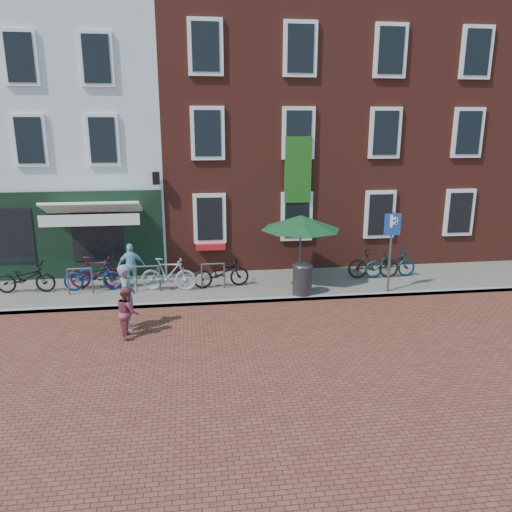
{
  "coord_description": "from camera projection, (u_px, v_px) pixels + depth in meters",
  "views": [
    {
      "loc": [
        -0.11,
        -13.52,
        5.08
      ],
      "look_at": [
        1.85,
        1.2,
        1.11
      ],
      "focal_mm": 34.59,
      "sensor_mm": 36.0,
      "label": 1
    }
  ],
  "objects": [
    {
      "name": "parking_sign",
      "position": [
        391.0,
        238.0,
        14.79
      ],
      "size": [
        0.5,
        0.08,
        2.47
      ],
      "color": "#4C4C4F",
      "rests_on": "sidewalk"
    },
    {
      "name": "building_brick_right",
      "position": [
        383.0,
        126.0,
        20.71
      ],
      "size": [
        6.0,
        8.0,
        10.0
      ],
      "primitive_type": "cube",
      "color": "maroon",
      "rests_on": "ground"
    },
    {
      "name": "cafe_person",
      "position": [
        131.0,
        266.0,
        15.44
      ],
      "size": [
        0.85,
        0.41,
        1.41
      ],
      "primitive_type": "imported",
      "rotation": [
        0.0,
        0.0,
        3.22
      ],
      "color": "#85CBDB",
      "rests_on": "sidewalk"
    },
    {
      "name": "bicycle_1",
      "position": [
        97.0,
        273.0,
        15.35
      ],
      "size": [
        1.76,
        0.69,
        1.03
      ],
      "primitive_type": "imported",
      "rotation": [
        0.0,
        0.0,
        1.45
      ],
      "color": "#550F23",
      "rests_on": "sidewalk"
    },
    {
      "name": "building_stucco",
      "position": [
        62.0,
        140.0,
        19.18
      ],
      "size": [
        8.0,
        8.0,
        9.0
      ],
      "primitive_type": "cube",
      "color": "silver",
      "rests_on": "ground"
    },
    {
      "name": "boy",
      "position": [
        127.0,
        312.0,
        12.06
      ],
      "size": [
        0.66,
        0.75,
        1.29
      ],
      "primitive_type": "imported",
      "rotation": [
        0.0,
        0.0,
        1.89
      ],
      "color": "#8A3746",
      "rests_on": "ground"
    },
    {
      "name": "parasol",
      "position": [
        301.0,
        220.0,
        15.37
      ],
      "size": [
        2.53,
        2.53,
        2.35
      ],
      "color": "#4C4C4F",
      "rests_on": "sidewalk"
    },
    {
      "name": "bicycle_6",
      "position": [
        390.0,
        264.0,
        16.52
      ],
      "size": [
        1.8,
        0.71,
        0.93
      ],
      "primitive_type": "imported",
      "rotation": [
        0.0,
        0.0,
        1.62
      ],
      "color": "#063346",
      "rests_on": "sidewalk"
    },
    {
      "name": "sidewalk",
      "position": [
        229.0,
        286.0,
        15.83
      ],
      "size": [
        24.0,
        3.0,
        0.1
      ],
      "primitive_type": "cube",
      "color": "slate",
      "rests_on": "ground"
    },
    {
      "name": "litter_bin",
      "position": [
        302.0,
        277.0,
        14.8
      ],
      "size": [
        0.58,
        0.58,
        1.06
      ],
      "color": "#38383B",
      "rests_on": "sidewalk"
    },
    {
      "name": "bicycle_0",
      "position": [
        25.0,
        278.0,
        14.99
      ],
      "size": [
        1.8,
        0.71,
        0.93
      ],
      "primitive_type": "imported",
      "rotation": [
        0.0,
        0.0,
        1.52
      ],
      "color": "black",
      "rests_on": "sidewalk"
    },
    {
      "name": "building_brick_mid",
      "position": [
        241.0,
        126.0,
        19.94
      ],
      "size": [
        6.0,
        8.0,
        10.0
      ],
      "primitive_type": "cube",
      "color": "maroon",
      "rests_on": "ground"
    },
    {
      "name": "bicycle_5",
      "position": [
        374.0,
        263.0,
        16.38
      ],
      "size": [
        1.74,
        0.59,
        1.03
      ],
      "primitive_type": "imported",
      "rotation": [
        0.0,
        0.0,
        1.51
      ],
      "color": "black",
      "rests_on": "sidewalk"
    },
    {
      "name": "woman",
      "position": [
        127.0,
        297.0,
        12.44
      ],
      "size": [
        0.47,
        0.66,
        1.72
      ],
      "primitive_type": "imported",
      "rotation": [
        0.0,
        0.0,
        1.66
      ],
      "color": "slate",
      "rests_on": "ground"
    },
    {
      "name": "bicycle_3",
      "position": [
        168.0,
        274.0,
        15.16
      ],
      "size": [
        1.77,
        0.74,
        1.03
      ],
      "primitive_type": "imported",
      "rotation": [
        0.0,
        0.0,
        1.42
      ],
      "color": "#99999B",
      "rests_on": "sidewalk"
    },
    {
      "name": "bicycle_4",
      "position": [
        221.0,
        273.0,
        15.51
      ],
      "size": [
        1.83,
        0.83,
        0.93
      ],
      "primitive_type": "imported",
      "rotation": [
        0.0,
        0.0,
        1.69
      ],
      "color": "black",
      "rests_on": "sidewalk"
    },
    {
      "name": "ground",
      "position": [
        198.0,
        306.0,
        14.28
      ],
      "size": [
        80.0,
        80.0,
        0.0
      ],
      "primitive_type": "plane",
      "color": "brown"
    },
    {
      "name": "bicycle_2",
      "position": [
        93.0,
        276.0,
        15.21
      ],
      "size": [
        1.78,
        0.66,
        0.93
      ],
      "primitive_type": "imported",
      "rotation": [
        0.0,
        0.0,
        1.55
      ],
      "color": "navy",
      "rests_on": "sidewalk"
    }
  ]
}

